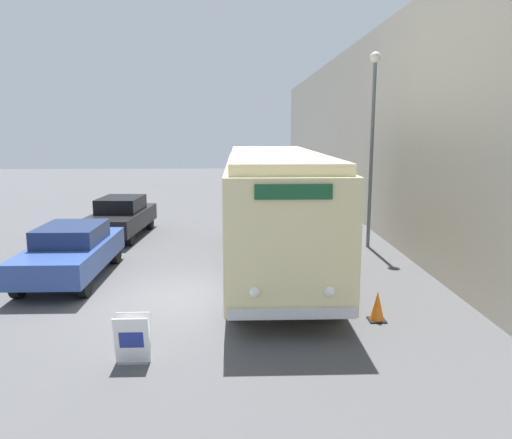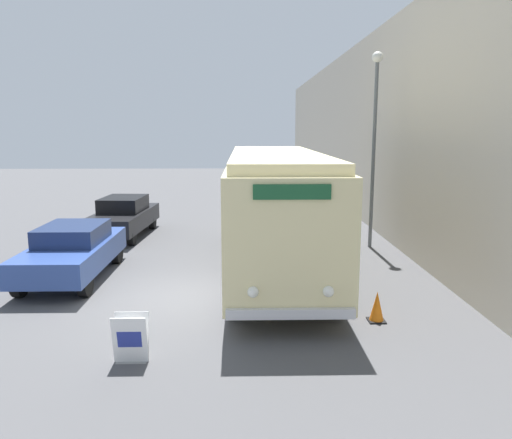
{
  "view_description": "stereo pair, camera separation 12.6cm",
  "coord_description": "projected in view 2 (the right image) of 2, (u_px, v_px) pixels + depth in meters",
  "views": [
    {
      "loc": [
        1.51,
        -11.65,
        4.04
      ],
      "look_at": [
        1.91,
        -0.15,
        1.94
      ],
      "focal_mm": 35.0,
      "sensor_mm": 36.0,
      "label": 1
    },
    {
      "loc": [
        1.64,
        -11.66,
        4.04
      ],
      "look_at": [
        1.91,
        -0.15,
        1.94
      ],
      "focal_mm": 35.0,
      "sensor_mm": 36.0,
      "label": 2
    }
  ],
  "objects": [
    {
      "name": "sign_board",
      "position": [
        131.0,
        339.0,
        8.69
      ],
      "size": [
        0.6,
        0.33,
        0.87
      ],
      "color": "gray",
      "rests_on": "ground_plane"
    },
    {
      "name": "building_wall_right",
      "position": [
        369.0,
        131.0,
        21.44
      ],
      "size": [
        0.3,
        60.0,
        7.91
      ],
      "color": "beige",
      "rests_on": "ground_plane"
    },
    {
      "name": "traffic_cone",
      "position": [
        377.0,
        307.0,
        10.56
      ],
      "size": [
        0.36,
        0.36,
        0.65
      ],
      "color": "black",
      "rests_on": "ground_plane"
    },
    {
      "name": "parked_car_mid",
      "position": [
        123.0,
        216.0,
        18.92
      ],
      "size": [
        2.02,
        4.44,
        1.49
      ],
      "rotation": [
        0.0,
        0.0,
        -0.07
      ],
      "color": "black",
      "rests_on": "ground_plane"
    },
    {
      "name": "vintage_bus",
      "position": [
        275.0,
        205.0,
        14.15
      ],
      "size": [
        2.6,
        10.03,
        3.39
      ],
      "color": "black",
      "rests_on": "ground_plane"
    },
    {
      "name": "parked_car_near",
      "position": [
        73.0,
        250.0,
        13.58
      ],
      "size": [
        1.85,
        4.47,
        1.46
      ],
      "rotation": [
        0.0,
        0.0,
        -0.0
      ],
      "color": "black",
      "rests_on": "ground_plane"
    },
    {
      "name": "ground_plane",
      "position": [
        178.0,
        297.0,
        12.15
      ],
      "size": [
        80.0,
        80.0,
        0.0
      ],
      "primitive_type": "plane",
      "color": "#4C4C4F"
    },
    {
      "name": "streetlamp",
      "position": [
        375.0,
        123.0,
        16.55
      ],
      "size": [
        0.36,
        0.36,
        6.51
      ],
      "color": "#595E60",
      "rests_on": "ground_plane"
    }
  ]
}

